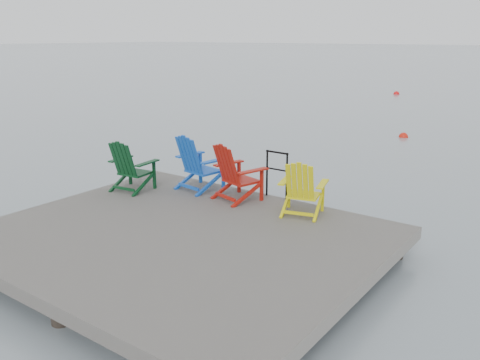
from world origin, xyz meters
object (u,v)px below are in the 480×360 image
Objects in this scene: chair_green at (130,166)px; chair_yellow at (302,188)px; chair_blue at (198,162)px; buoy_b at (396,94)px; buoy_a at (403,137)px; chair_red at (235,172)px; handrail at (277,170)px.

chair_green is 1.05× the size of chair_yellow.
chair_yellow is (2.41, -0.09, -0.07)m from chair_blue.
buoy_b is at bearing 109.01° from chair_blue.
chair_green is 11.39m from buoy_a.
chair_red reaches higher than buoy_a.
chair_blue is at bearing -162.17° from handrail.
buoy_a is (-0.33, 10.47, -1.04)m from chair_red.
buoy_b is (-5.83, 23.13, -1.04)m from handrail.
chair_red is at bearing 13.68° from chair_green.
chair_red is 3.26× the size of buoy_a.
chair_yellow is (1.41, 0.00, -0.06)m from chair_red.
chair_blue is (1.04, 0.83, 0.05)m from chair_green.
chair_red reaches higher than chair_green.
chair_yellow is (0.87, -0.58, -0.05)m from handrail.
buoy_b is (-4.29, 23.63, -1.06)m from chair_blue.
chair_green is 3.53m from chair_yellow.
chair_red is (1.00, -0.09, -0.02)m from chair_blue.
buoy_b reaches higher than buoy_a.
chair_red is (-0.54, -0.59, 0.00)m from handrail.
chair_red reaches higher than handrail.
chair_yellow is at bearing -80.55° from buoy_a.
handrail is 0.83× the size of chair_red.
chair_green reaches higher than buoy_a.
chair_blue reaches higher than chair_yellow.
chair_green is at bearing -144.71° from chair_red.
buoy_a is 0.91× the size of buoy_b.
chair_yellow is 2.67× the size of buoy_b.
chair_blue is at bearing -169.87° from chair_red.
buoy_a is at bearing 74.98° from chair_green.
chair_yellow is at bearing -33.69° from handrail.
chair_blue is (-1.54, -0.50, 0.02)m from handrail.
chair_red is 2.97× the size of buoy_b.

